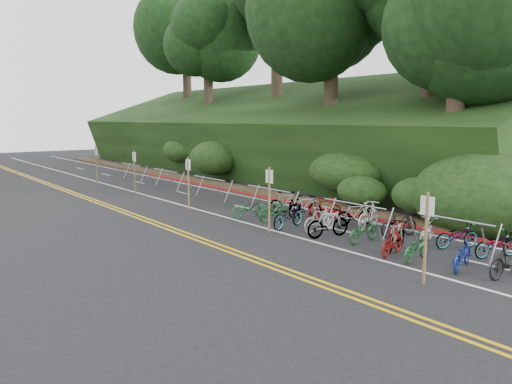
# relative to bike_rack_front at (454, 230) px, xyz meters

# --- Properties ---
(ground) EXTENTS (120.00, 120.00, 0.00)m
(ground) POSITION_rel_bike_rack_front_xyz_m (-2.96, 1.09, -0.88)
(ground) COLOR black
(ground) RESTS_ON ground
(road_markings) EXTENTS (7.47, 80.00, 0.01)m
(road_markings) POSITION_rel_bike_rack_front_xyz_m (-2.33, 11.19, -0.87)
(road_markings) COLOR gold
(road_markings) RESTS_ON ground
(red_curb) EXTENTS (0.25, 28.00, 0.10)m
(red_curb) POSITION_rel_bike_rack_front_xyz_m (2.74, 13.09, -0.83)
(red_curb) COLOR maroon
(red_curb) RESTS_ON ground
(embankment) EXTENTS (14.30, 48.14, 9.11)m
(embankment) POSITION_rel_bike_rack_front_xyz_m (10.00, 20.13, 1.69)
(embankment) COLOR black
(embankment) RESTS_ON ground
(tree_cluster) EXTENTS (32.20, 53.83, 17.94)m
(tree_cluster) POSITION_rel_bike_rack_front_xyz_m (6.80, 23.13, 10.33)
(tree_cluster) COLOR #2D2319
(tree_cluster) RESTS_ON ground
(bike_rack_front) EXTENTS (1.18, 2.57, 1.24)m
(bike_rack_front) POSITION_rel_bike_rack_front_xyz_m (0.00, 0.00, 0.00)
(bike_rack_front) COLOR #90949D
(bike_rack_front) RESTS_ON ground
(bike_racks_rest) EXTENTS (1.14, 23.00, 1.17)m
(bike_racks_rest) POSITION_rel_bike_rack_front_xyz_m (0.04, 14.09, -0.02)
(bike_racks_rest) COLOR #90949D
(bike_racks_rest) RESTS_ON ground
(signpost_near) EXTENTS (0.08, 0.40, 2.42)m
(signpost_near) POSITION_rel_bike_rack_front_xyz_m (-2.83, -0.89, 0.51)
(signpost_near) COLOR brown
(signpost_near) RESTS_ON ground
(signposts_rest) EXTENTS (0.08, 18.40, 2.50)m
(signposts_rest) POSITION_rel_bike_rack_front_xyz_m (-2.36, 15.09, 0.55)
(signposts_rest) COLOR brown
(signposts_rest) RESTS_ON ground
(bike_front) EXTENTS (0.75, 1.56, 0.90)m
(bike_front) POSITION_rel_bike_rack_front_xyz_m (-1.24, 1.32, -0.43)
(bike_front) COLOR maroon
(bike_front) RESTS_ON ground
(bike_valet) EXTENTS (3.49, 12.65, 1.09)m
(bike_valet) POSITION_rel_bike_rack_front_xyz_m (0.02, 3.41, -0.40)
(bike_valet) COLOR black
(bike_valet) RESTS_ON ground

